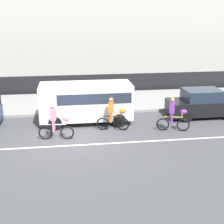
{
  "coord_description": "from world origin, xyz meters",
  "views": [
    {
      "loc": [
        -0.12,
        -13.89,
        5.86
      ],
      "look_at": [
        1.98,
        1.2,
        1.0
      ],
      "focal_mm": 50.0,
      "sensor_mm": 36.0,
      "label": 1
    }
  ],
  "objects_px": {
    "parade_cyclist_purple": "(174,115)",
    "parked_car_black": "(202,104)",
    "parade_cyclist_pink": "(56,123)",
    "parade_cyclist_orange": "(113,115)",
    "parked_van_white": "(87,100)"
  },
  "relations": [
    {
      "from": "parade_cyclist_purple",
      "to": "parked_car_black",
      "type": "bearing_deg",
      "value": 39.97
    },
    {
      "from": "parade_cyclist_pink",
      "to": "parade_cyclist_orange",
      "type": "bearing_deg",
      "value": 16.48
    },
    {
      "from": "parked_car_black",
      "to": "parade_cyclist_purple",
      "type": "bearing_deg",
      "value": -140.03
    },
    {
      "from": "parade_cyclist_orange",
      "to": "parade_cyclist_purple",
      "type": "height_order",
      "value": "same"
    },
    {
      "from": "parade_cyclist_purple",
      "to": "parade_cyclist_orange",
      "type": "bearing_deg",
      "value": 170.1
    },
    {
      "from": "parade_cyclist_orange",
      "to": "parade_cyclist_pink",
      "type": "bearing_deg",
      "value": -163.52
    },
    {
      "from": "parade_cyclist_orange",
      "to": "parked_car_black",
      "type": "bearing_deg",
      "value": 15.3
    },
    {
      "from": "parked_van_white",
      "to": "parade_cyclist_orange",
      "type": "bearing_deg",
      "value": -50.11
    },
    {
      "from": "parade_cyclist_purple",
      "to": "parked_van_white",
      "type": "bearing_deg",
      "value": 154.98
    },
    {
      "from": "parade_cyclist_purple",
      "to": "parked_car_black",
      "type": "relative_size",
      "value": 0.47
    },
    {
      "from": "parade_cyclist_pink",
      "to": "parade_cyclist_purple",
      "type": "xyz_separation_m",
      "value": [
        5.95,
        0.32,
        0.0
      ]
    },
    {
      "from": "parade_cyclist_pink",
      "to": "parade_cyclist_purple",
      "type": "height_order",
      "value": "same"
    },
    {
      "from": "parade_cyclist_orange",
      "to": "parade_cyclist_purple",
      "type": "bearing_deg",
      "value": -9.9
    },
    {
      "from": "parade_cyclist_pink",
      "to": "parked_van_white",
      "type": "relative_size",
      "value": 0.38
    },
    {
      "from": "parade_cyclist_purple",
      "to": "parked_car_black",
      "type": "distance_m",
      "value": 3.18
    }
  ]
}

